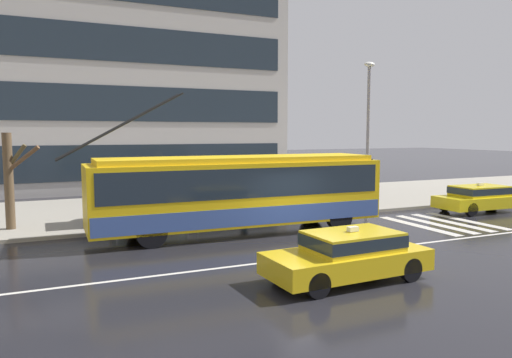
{
  "coord_description": "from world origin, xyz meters",
  "views": [
    {
      "loc": [
        -8.18,
        -13.67,
        3.8
      ],
      "look_at": [
        -0.81,
        2.76,
        2.06
      ],
      "focal_mm": 33.72,
      "sensor_mm": 36.0,
      "label": 1
    }
  ],
  "objects": [
    {
      "name": "pedestrian_at_shelter",
      "position": [
        -4.4,
        5.83,
        1.79
      ],
      "size": [
        1.48,
        1.48,
        2.05
      ],
      "color": "#5A574D",
      "rests_on": "sidewalk_slab"
    },
    {
      "name": "pedestrian_walking_past",
      "position": [
        0.67,
        7.61,
        1.85
      ],
      "size": [
        1.41,
        1.41,
        2.08
      ],
      "color": "#243949",
      "rests_on": "sidewalk_slab"
    },
    {
      "name": "taxi_oncoming_near",
      "position": [
        -1.04,
        -3.6,
        0.7
      ],
      "size": [
        4.36,
        1.95,
        1.39
      ],
      "color": "yellow",
      "rests_on": "ground_plane"
    },
    {
      "name": "office_tower_corner_left",
      "position": [
        -5.58,
        21.77,
        9.24
      ],
      "size": [
        27.33,
        10.35,
        18.45
      ],
      "color": "#B1ACA7",
      "rests_on": "ground_plane"
    },
    {
      "name": "ground_plane",
      "position": [
        0.0,
        0.0,
        0.0
      ],
      "size": [
        160.0,
        160.0,
        0.0
      ],
      "primitive_type": "plane",
      "color": "black"
    },
    {
      "name": "trolleybus",
      "position": [
        -1.38,
        3.0,
        1.6
      ],
      "size": [
        11.94,
        2.7,
        5.19
      ],
      "color": "yellow",
      "rests_on": "ground_plane"
    },
    {
      "name": "street_tree_bare",
      "position": [
        -9.27,
        6.62,
        2.11
      ],
      "size": [
        1.39,
        1.37,
        3.66
      ],
      "color": "brown",
      "rests_on": "sidewalk_slab"
    },
    {
      "name": "crosswalk_stripe_center",
      "position": [
        7.6,
        1.3,
        0.0
      ],
      "size": [
        0.44,
        4.4,
        0.01
      ],
      "primitive_type": "cube",
      "color": "beige",
      "rests_on": "ground_plane"
    },
    {
      "name": "lane_centre_line",
      "position": [
        0.0,
        -1.2,
        0.0
      ],
      "size": [
        72.0,
        0.14,
        0.01
      ],
      "primitive_type": "cube",
      "color": "silver",
      "rests_on": "ground_plane"
    },
    {
      "name": "crosswalk_stripe_edge_near",
      "position": [
        5.8,
        1.3,
        0.0
      ],
      "size": [
        0.44,
        4.4,
        0.01
      ],
      "primitive_type": "cube",
      "color": "beige",
      "rests_on": "ground_plane"
    },
    {
      "name": "taxi_ahead_of_bus",
      "position": [
        11.09,
        2.78,
        0.7
      ],
      "size": [
        4.73,
        1.98,
        1.39
      ],
      "color": "yellow",
      "rests_on": "ground_plane"
    },
    {
      "name": "crosswalk_stripe_inner_a",
      "position": [
        6.7,
        1.3,
        0.0
      ],
      "size": [
        0.44,
        4.4,
        0.01
      ],
      "primitive_type": "cube",
      "color": "beige",
      "rests_on": "ground_plane"
    },
    {
      "name": "sidewalk_slab",
      "position": [
        0.0,
        9.6,
        0.07
      ],
      "size": [
        80.0,
        10.0,
        0.14
      ],
      "primitive_type": "cube",
      "color": "gray",
      "rests_on": "ground_plane"
    },
    {
      "name": "pedestrian_approaching_curb",
      "position": [
        -5.01,
        7.04,
        1.82
      ],
      "size": [
        1.2,
        1.2,
        2.04
      ],
      "color": "#514649",
      "rests_on": "sidewalk_slab"
    },
    {
      "name": "street_lamp",
      "position": [
        6.43,
        5.54,
        4.28
      ],
      "size": [
        0.6,
        0.32,
        7.05
      ],
      "color": "gray",
      "rests_on": "sidewalk_slab"
    },
    {
      "name": "crosswalk_stripe_inner_b",
      "position": [
        8.5,
        1.3,
        0.0
      ],
      "size": [
        0.44,
        4.4,
        0.01
      ],
      "primitive_type": "cube",
      "color": "beige",
      "rests_on": "ground_plane"
    },
    {
      "name": "bus_shelter",
      "position": [
        -4.0,
        6.29,
        2.04
      ],
      "size": [
        3.58,
        1.81,
        2.5
      ],
      "color": "gray",
      "rests_on": "sidewalk_slab"
    }
  ]
}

